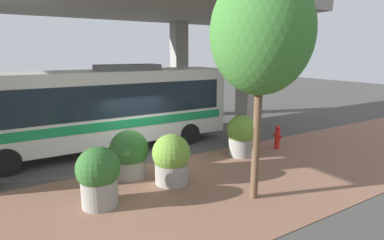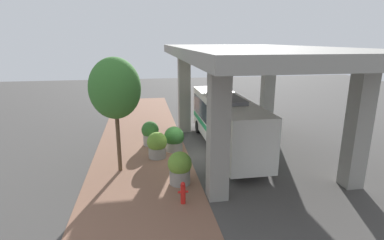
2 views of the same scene
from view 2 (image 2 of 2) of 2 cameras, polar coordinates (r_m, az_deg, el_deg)
ground_plane at (r=19.42m, az=-0.64°, el=-6.78°), size 80.00×80.00×0.00m
sidewalk_strip at (r=19.22m, az=-9.58°, el=-7.21°), size 6.00×40.00×0.02m
overpass at (r=19.10m, az=11.48°, el=10.98°), size 9.40×18.81×6.80m
bus at (r=20.13m, az=6.49°, el=-0.01°), size 2.63×10.96×3.73m
fire_hydrant at (r=13.90m, az=-1.73°, el=-13.68°), size 0.47×0.23×1.08m
planter_front at (r=15.52m, az=-2.33°, el=-9.06°), size 1.24×1.24×1.73m
planter_middle at (r=19.97m, az=-3.42°, el=-3.62°), size 1.33×1.33×1.67m
planter_back at (r=21.19m, az=-7.95°, el=-2.46°), size 1.21×1.21×1.73m
planter_extra at (r=18.93m, az=-6.66°, el=-4.76°), size 1.25×1.25×1.67m
street_tree_near at (r=16.44m, az=-14.46°, el=5.80°), size 2.74×2.74×6.38m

